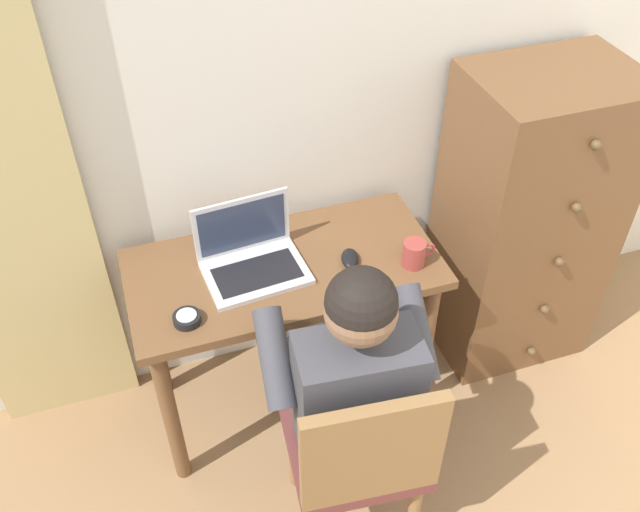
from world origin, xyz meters
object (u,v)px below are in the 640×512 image
(chair, at_px, (360,454))
(desk, at_px, (285,292))
(computer_mouse, at_px, (350,258))
(desk_clock, at_px, (187,318))
(laptop, at_px, (251,256))
(person_seated, at_px, (346,372))
(dresser, at_px, (525,223))
(coffee_mug, at_px, (415,254))

(chair, bearing_deg, desk, 94.92)
(computer_mouse, height_order, desk_clock, computer_mouse)
(laptop, bearing_deg, desk, -13.32)
(chair, distance_m, person_seated, 0.26)
(desk, relative_size, person_seated, 0.92)
(desk_clock, bearing_deg, dresser, 8.42)
(laptop, bearing_deg, computer_mouse, -13.70)
(chair, distance_m, coffee_mug, 0.69)
(dresser, distance_m, chair, 1.18)
(desk_clock, xyz_separation_m, coffee_mug, (0.80, 0.02, 0.03))
(laptop, distance_m, coffee_mug, 0.56)
(dresser, distance_m, desk_clock, 1.39)
(desk, height_order, desk_clock, desk_clock)
(chair, xyz_separation_m, coffee_mug, (0.38, 0.49, 0.31))
(dresser, xyz_separation_m, person_seated, (-0.94, -0.49, 0.02))
(person_seated, distance_m, desk_clock, 0.53)
(laptop, relative_size, desk_clock, 3.99)
(laptop, relative_size, computer_mouse, 3.59)
(computer_mouse, distance_m, desk_clock, 0.60)
(desk_clock, bearing_deg, computer_mouse, 9.72)
(dresser, relative_size, person_seated, 1.08)
(chair, xyz_separation_m, desk_clock, (-0.42, 0.47, 0.28))
(desk, distance_m, person_seated, 0.45)
(computer_mouse, relative_size, coffee_mug, 0.83)
(desk, bearing_deg, computer_mouse, -13.87)
(computer_mouse, bearing_deg, coffee_mug, -3.78)
(dresser, relative_size, coffee_mug, 10.65)
(dresser, bearing_deg, desk, -177.34)
(dresser, relative_size, computer_mouse, 12.78)
(dresser, bearing_deg, coffee_mug, -162.36)
(desk, relative_size, computer_mouse, 10.83)
(dresser, bearing_deg, computer_mouse, -172.56)
(desk_clock, bearing_deg, person_seated, -33.78)
(computer_mouse, bearing_deg, person_seated, -93.87)
(desk, relative_size, desk_clock, 12.03)
(coffee_mug, bearing_deg, desk_clock, -178.58)
(person_seated, bearing_deg, coffee_mug, 40.69)
(desk_clock, height_order, coffee_mug, coffee_mug)
(person_seated, height_order, desk_clock, person_seated)
(computer_mouse, bearing_deg, dresser, 25.10)
(person_seated, xyz_separation_m, desk_clock, (-0.43, 0.29, 0.10))
(dresser, distance_m, coffee_mug, 0.62)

